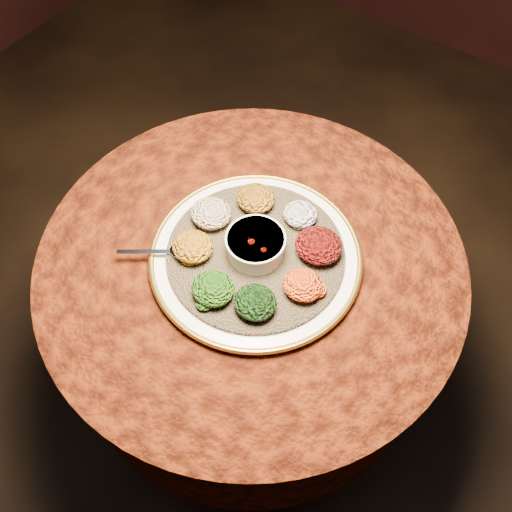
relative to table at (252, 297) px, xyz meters
The scene contains 13 objects.
table is the anchor object (origin of this frame).
platter 0.19m from the table, ahead, with size 0.59×0.59×0.02m.
injera 0.20m from the table, ahead, with size 0.39×0.39×0.01m, color brown.
stew_bowl 0.24m from the table, ahead, with size 0.13×0.13×0.05m.
spoon 0.27m from the table, 142.68° to the right, with size 0.14×0.10×0.01m.
portion_ayib 0.27m from the table, 71.57° to the left, with size 0.08×0.07×0.04m, color silver.
portion_kitfo 0.27m from the table, 31.96° to the left, with size 0.10×0.10×0.05m, color black.
portion_tikil 0.27m from the table, ahead, with size 0.08×0.08×0.04m, color #B0740E.
portion_gomen 0.27m from the table, 51.87° to the right, with size 0.09×0.08×0.04m, color black.
portion_mixveg 0.27m from the table, 90.22° to the right, with size 0.09×0.08×0.04m, color #902C09.
portion_kik 0.26m from the table, 142.58° to the right, with size 0.09×0.09×0.04m, color #BC7210.
portion_timatim 0.26m from the table, behind, with size 0.09×0.09×0.04m, color maroon.
portion_shiro 0.26m from the table, 119.75° to the left, with size 0.09×0.08×0.04m, color #9D6312.
Camera 1 is at (0.40, -0.57, 1.79)m, focal length 40.00 mm.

